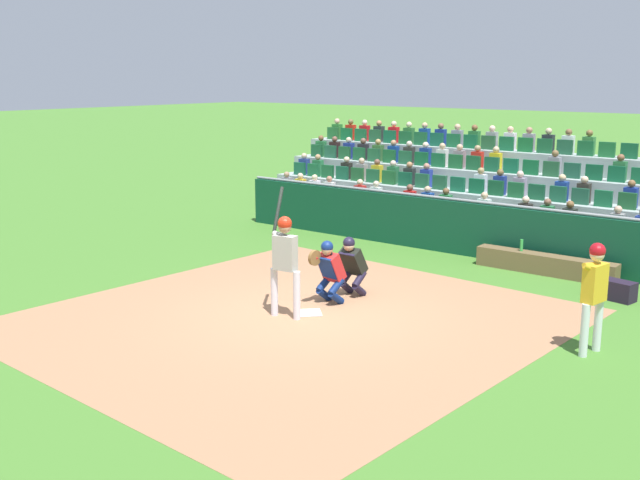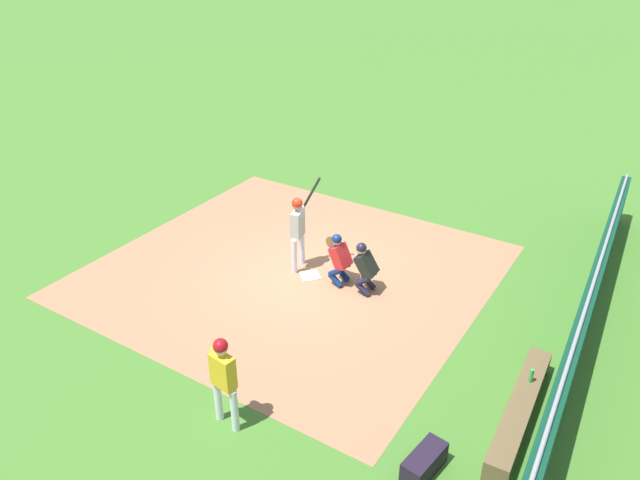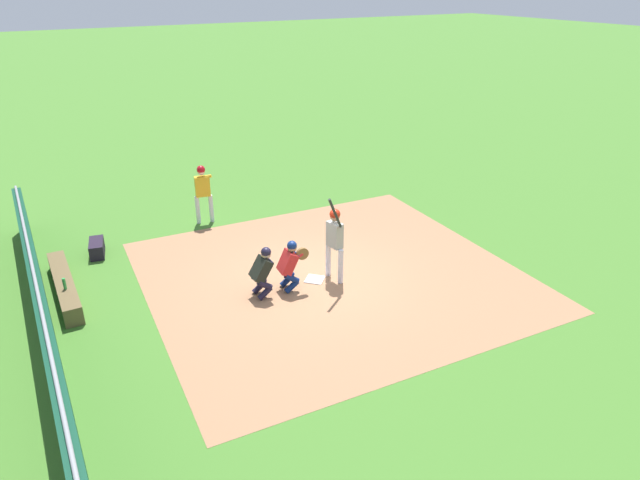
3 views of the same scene
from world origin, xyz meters
name	(u,v)px [view 2 (image 2 of 3)]	position (x,y,z in m)	size (l,w,h in m)	color
ground_plane	(310,276)	(0.00, 0.00, 0.00)	(160.00, 160.00, 0.00)	#427729
infield_dirt_patch	(292,271)	(0.00, 0.50, 0.00)	(8.45, 8.94, 0.01)	#A1724F
home_plate_marker	(310,276)	(0.00, 0.00, 0.02)	(0.44, 0.44, 0.02)	white
batter_at_plate	(298,225)	(0.21, 0.44, 1.19)	(0.74, 0.56, 2.35)	silver
catcher_crouching	(339,256)	(0.10, -0.72, 0.71)	(0.49, 0.72, 1.28)	navy
home_plate_umpire	(365,266)	(0.06, -1.41, 0.68)	(0.46, 0.51, 1.25)	#1E1930
dugout_wall	(581,329)	(0.00, -6.06, 0.67)	(13.87, 0.24, 1.39)	#0D3F29
dugout_bench	(520,411)	(-2.30, -5.51, 0.22)	(3.17, 0.40, 0.44)	brown
water_bottle_on_bench	(531,376)	(-1.72, -5.51, 0.57)	(0.07, 0.07, 0.27)	green
equipment_duffel_bag	(424,463)	(-4.12, -4.47, 0.20)	(0.86, 0.36, 0.39)	black
on_deck_batter	(223,374)	(-4.82, -1.18, 1.11)	(0.29, 0.58, 1.81)	silver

